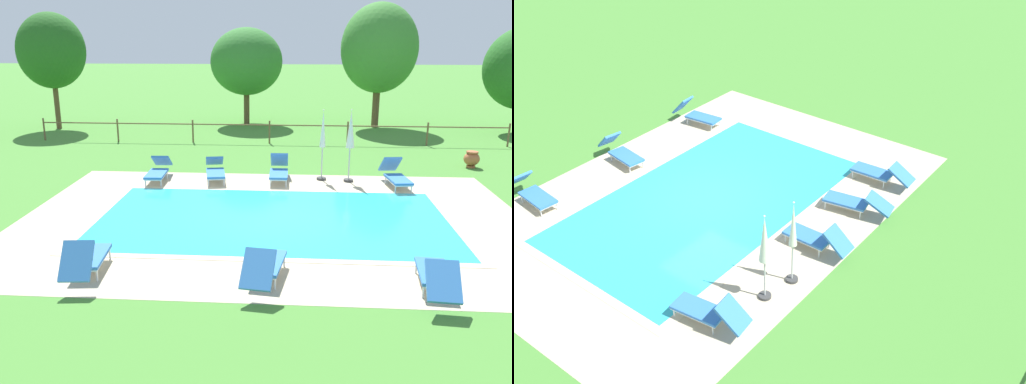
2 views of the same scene
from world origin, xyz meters
TOP-DOWN VIEW (x-y plane):
  - ground_plane at (0.00, 0.00)m, footprint 160.00×160.00m
  - pool_deck_paving at (0.00, 0.00)m, footprint 13.67×9.66m
  - swimming_pool_water at (0.00, 0.00)m, footprint 9.36×5.35m
  - pool_coping_rim at (0.00, 0.00)m, footprint 9.84×5.83m
  - sun_lounger_north_near_steps at (-2.14, 3.92)m, footprint 0.95×2.13m
  - sun_lounger_north_mid at (3.31, -4.12)m, footprint 0.78×2.03m
  - sun_lounger_north_far at (-4.07, 3.70)m, footprint 0.69×2.06m
  - sun_lounger_north_end at (0.01, -3.91)m, footprint 0.87×2.01m
  - sun_lounger_south_near_corner at (0.04, 3.97)m, footprint 0.61×1.97m
  - sun_lounger_south_mid at (-3.66, -3.85)m, footprint 0.79×1.96m
  - sun_lounger_south_far at (3.89, 3.54)m, footprint 0.85×2.01m
  - patio_umbrella_closed_row_west at (1.50, 4.20)m, footprint 0.32×0.32m
  - patio_umbrella_closed_row_mid_west at (2.41, 4.03)m, footprint 0.32×0.32m
  - terracotta_urn_near_fence at (7.20, 6.40)m, footprint 0.57×0.57m
  - perimeter_fence at (-0.60, 10.51)m, footprint 21.36×0.08m
  - tree_far_west at (-2.15, 16.19)m, footprint 3.94×3.94m
  - tree_west_mid at (-11.98, 13.80)m, footprint 3.44×3.44m
  - tree_centre at (4.87, 15.50)m, footprint 3.99×3.99m

SIDE VIEW (x-z plane):
  - ground_plane at x=0.00m, z-range 0.00..0.00m
  - pool_deck_paving at x=0.00m, z-range 0.00..0.01m
  - swimming_pool_water at x=0.00m, z-range 0.00..0.01m
  - pool_coping_rim at x=0.00m, z-range 0.01..0.01m
  - terracotta_urn_near_fence at x=7.20m, z-range 0.03..0.65m
  - sun_lounger_north_near_steps at x=-2.14m, z-range -0.01..0.73m
  - sun_lounger_north_far at x=-4.07m, z-range -0.03..0.76m
  - sun_lounger_north_mid at x=3.31m, z-range -0.06..0.81m
  - sun_lounger_south_near_corner at x=0.04m, z-range -0.06..0.82m
  - sun_lounger_south_far at x=3.89m, z-range -0.07..0.83m
  - sun_lounger_north_end at x=0.01m, z-range -0.07..0.83m
  - sun_lounger_south_mid at x=-3.66m, z-range -0.08..0.86m
  - perimeter_fence at x=-0.60m, z-range 0.17..1.22m
  - patio_umbrella_closed_row_west at x=1.50m, z-range 0.28..2.71m
  - patio_umbrella_closed_row_mid_west at x=2.41m, z-range 0.41..2.88m
  - tree_far_west at x=-2.15m, z-range 0.79..6.00m
  - tree_west_mid at x=-11.98m, z-range 1.04..6.98m
  - tree_centre at x=4.87m, z-range 0.90..7.34m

